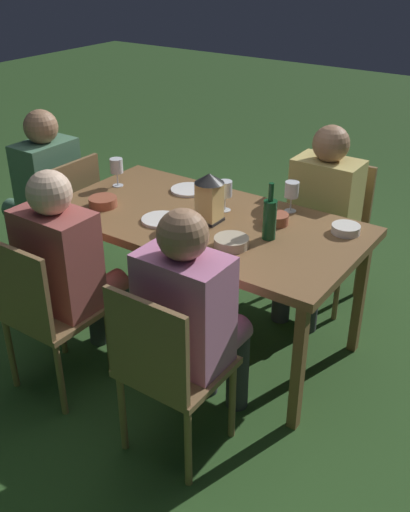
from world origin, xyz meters
name	(u,v)px	position (x,y,z in m)	size (l,w,h in m)	color
ground_plane	(205,334)	(0.00, 0.00, 0.00)	(16.00, 16.00, 0.00)	#2D5123
dining_table	(205,229)	(0.00, 0.00, 0.69)	(1.67, 0.87, 0.75)	brown
chair_head_far	(66,216)	(1.08, 0.00, 0.49)	(0.40, 0.42, 0.87)	brown
person_in_green	(42,187)	(1.28, 0.00, 0.64)	(0.48, 0.38, 1.15)	#4C7A5B
chair_side_right_a	(166,366)	(-0.38, 0.83, 0.49)	(0.42, 0.40, 0.87)	brown
person_in_pink	(193,314)	(-0.38, 0.63, 0.64)	(0.38, 0.47, 1.15)	#C675A3
chair_side_right_b	(43,309)	(0.38, 0.83, 0.49)	(0.42, 0.40, 0.87)	brown
person_in_rust	(69,265)	(0.38, 0.63, 0.64)	(0.38, 0.47, 1.15)	#9E4C47
chair_side_left_a	(331,226)	(-0.38, -0.83, 0.49)	(0.42, 0.40, 0.87)	brown
person_in_mustard	(319,214)	(-0.38, -0.63, 0.64)	(0.38, 0.47, 1.15)	tan
lantern_centerpiece	(209,195)	(-0.04, 0.02, 0.90)	(0.15, 0.15, 0.27)	black
green_bottle_on_table	(270,218)	(-0.39, 0.01, 0.86)	(0.07, 0.07, 0.29)	#144723
wine_glass_a	(292,191)	(-0.33, -0.34, 0.87)	(0.08, 0.08, 0.17)	silver
wine_glass_b	(117,167)	(0.70, -0.09, 0.87)	(0.08, 0.08, 0.17)	silver
wine_glass_c	(225,190)	(-0.03, -0.15, 0.87)	(0.08, 0.08, 0.17)	silver
plate_a	(161,220)	(0.17, 0.15, 0.76)	(0.21, 0.21, 0.01)	white
plate_b	(189,190)	(0.30, -0.26, 0.76)	(0.21, 0.21, 0.01)	white
bowl_olives	(346,229)	(-0.68, -0.26, 0.77)	(0.14, 0.14, 0.04)	silver
bowl_bread	(231,242)	(-0.29, 0.19, 0.78)	(0.17, 0.17, 0.05)	#BCAD8E
bowl_salad	(103,202)	(0.56, 0.18, 0.78)	(0.16, 0.16, 0.05)	#9E5138
bowl_dip	(276,219)	(-0.34, -0.16, 0.78)	(0.13, 0.13, 0.05)	#9E5138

